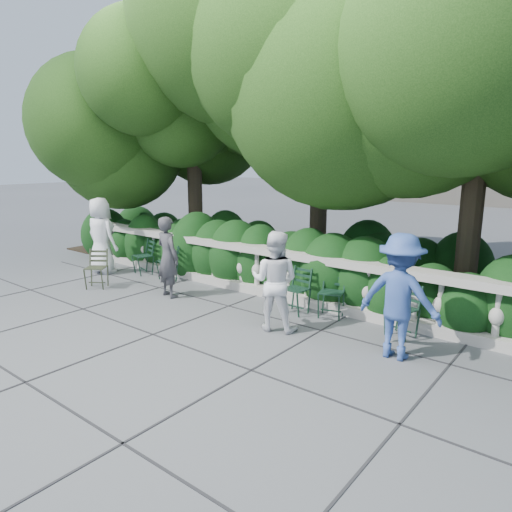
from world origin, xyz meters
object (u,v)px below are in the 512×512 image
Objects in this scene: chair_weathered at (95,290)px; person_older_blue at (400,297)px; person_businessman at (101,236)px; chair_b at (138,275)px; chair_f at (328,320)px; chair_e at (395,338)px; person_casual_man at (275,281)px; chair_a at (162,281)px; person_woman_grey at (168,257)px; chair_d at (290,315)px.

person_older_blue reaches higher than chair_weathered.
chair_weathered is 0.46× the size of person_businessman.
chair_b is 5.10m from chair_f.
chair_e is 1.00× the size of chair_weathered.
person_businessman is at bearing -22.98° from person_casual_man.
chair_f is 0.46× the size of person_businessman.
chair_e is (6.32, 0.02, 0.00)m from chair_b.
person_businessman is 5.47m from person_casual_man.
chair_a is 4.21m from chair_f.
chair_a is at bearing 14.22° from chair_b.
person_casual_man is at bearing -173.65° from person_woman_grey.
chair_d is 1.87m from chair_e.
chair_weathered is at bearing 5.19° from person_older_blue.
chair_d is at bearing -19.43° from chair_weathered.
person_casual_man is (2.72, -0.14, -0.00)m from person_woman_grey.
chair_weathered is at bearing -159.49° from chair_d.
person_businessman is (-7.16, -0.40, 0.91)m from chair_e.
chair_f is 1.00× the size of chair_weathered.
chair_a is 5.79m from person_older_blue.
chair_weathered is 6.37m from person_older_blue.
chair_d is at bearing 24.93° from chair_a.
person_casual_man reaches higher than chair_e.
chair_b is at bearing -157.71° from person_businessman.
chair_a is at bearing -165.67° from chair_e.
chair_a is at bearing -30.26° from person_casual_man.
person_woman_grey is (-2.55, -0.58, 0.81)m from chair_d.
person_older_blue is (6.27, 0.75, 0.88)m from chair_weathered.
chair_e is at bearing 16.49° from chair_b.
chair_b is 6.32m from chair_e.
person_woman_grey reaches higher than chair_weathered.
person_woman_grey is at bearing -163.59° from chair_d.
person_older_blue is at bearing -53.40° from chair_e.
chair_a and chair_d have the same top height.
chair_f is (4.21, 0.14, 0.00)m from chair_a.
person_businessman is (-0.84, -0.38, 0.91)m from chair_b.
chair_weathered is at bearing 137.55° from person_businessman.
chair_b is 1.00× the size of chair_d.
chair_b is 1.00× the size of chair_weathered.
chair_d is 1.00× the size of chair_e.
chair_a is at bearing -23.32° from person_woman_grey.
person_casual_man is (0.17, -0.72, 0.81)m from chair_d.
person_older_blue reaches higher than chair_f.
chair_b is 1.00× the size of chair_e.
person_woman_grey reaches higher than chair_b.
chair_e is 0.48× the size of person_older_blue.
person_older_blue is at bearing -169.95° from person_woman_grey.
person_older_blue is (1.48, -0.72, 0.88)m from chair_f.
chair_e is 1.22m from chair_f.
chair_b is (-0.89, 0.03, 0.00)m from chair_a.
chair_b is at bearing -177.67° from chair_d.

